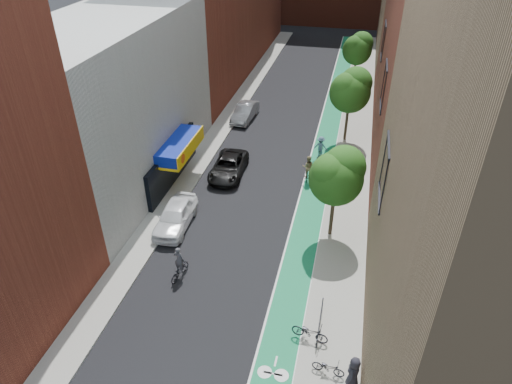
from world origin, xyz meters
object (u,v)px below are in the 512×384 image
Objects in this scene: cyclist_lane_mid at (317,172)px; pedestrian at (354,373)px; parked_car_white at (175,216)px; cyclist_lead at (179,267)px; cyclist_lane_near at (308,170)px; parked_car_black at (228,167)px; parked_car_silver at (245,112)px; cyclist_lane_far at (320,150)px.

cyclist_lane_mid reaches higher than pedestrian.
pedestrian is (3.64, -17.40, 0.27)m from cyclist_lane_mid.
parked_car_white is 4.94m from cyclist_lead.
cyclist_lane_mid is 17.78m from pedestrian.
cyclist_lane_near reaches higher than pedestrian.
cyclist_lane_near is (7.83, 7.74, 0.14)m from parked_car_white.
parked_car_silver is at bearing 95.25° from parked_car_black.
cyclist_lane_mid is 1.15× the size of pedestrian.
parked_car_white is 7.43m from parked_car_black.
pedestrian is (4.37, -17.26, 0.10)m from cyclist_lane_near.
cyclist_lane_far is at bearing -161.83° from pedestrian.
cyclist_lane_far is (8.41, 11.26, 0.14)m from parked_car_white.
pedestrian is at bearing -40.16° from parked_car_white.
cyclist_lead reaches higher than parked_car_silver.
cyclist_lane_near is (7.56, -10.05, 0.20)m from parked_car_silver.
cyclist_lane_mid is at bearing 3.08° from parked_car_black.
cyclist_lead is 0.99× the size of cyclist_lane_far.
cyclist_lane_far is (-0.15, 3.39, 0.17)m from cyclist_lane_mid.
cyclist_lane_far is (0.59, 3.52, -0.00)m from cyclist_lane_near.
cyclist_lane_far reaches higher than pedestrian.
cyclist_lane_mid is at bearing -105.73° from cyclist_lead.
cyclist_lane_mid is at bearing -177.06° from cyclist_lane_near.
parked_car_white is 17.79m from parked_car_silver.
parked_car_black is at bearing 75.40° from parked_car_white.
parked_car_white is 11.63m from cyclist_lane_mid.
parked_car_black is 6.25m from cyclist_lane_near.
cyclist_lead is 1.00× the size of cyclist_lane_mid.
parked_car_silver reaches higher than parked_car_black.
cyclist_lane_near is at bearing -103.25° from cyclist_lead.
cyclist_lane_far is at bearing 28.47° from parked_car_black.
cyclist_lane_far reaches higher than cyclist_lane_mid.
cyclist_lane_far is at bearing 51.06° from parked_car_white.
pedestrian is at bearing 108.28° from cyclist_lane_far.
cyclist_lead is at bearing 75.85° from cyclist_lane_far.
parked_car_silver is at bearing -60.19° from cyclist_lane_mid.
cyclist_lead is (2.01, -4.51, -0.12)m from parked_car_white.
cyclist_lane_near is 1.00× the size of cyclist_lane_far.
parked_car_white is at bearing 32.51° from cyclist_lane_mid.
cyclist_lane_near reaches higher than cyclist_lane_mid.
parked_car_silver is (-1.33, 10.53, 0.05)m from parked_car_black.
cyclist_lead is (0.41, -11.76, -0.01)m from parked_car_black.
parked_car_silver is 2.20× the size of cyclist_lane_far.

